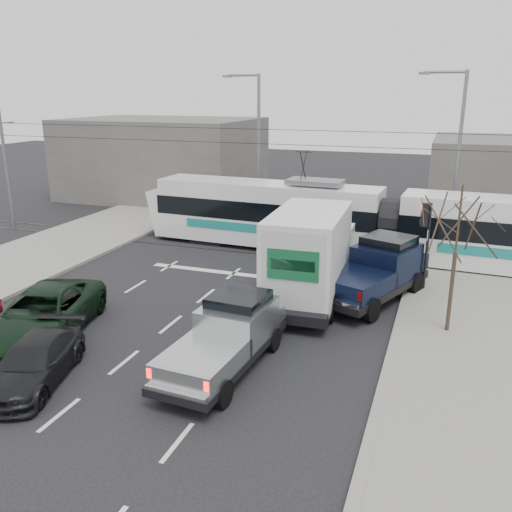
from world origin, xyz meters
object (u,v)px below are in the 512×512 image
(street_lamp_far, at_px, (256,140))
(dark_car, at_px, (35,362))
(silver_pickup, at_px, (229,334))
(navy_pickup, at_px, (378,270))
(green_car, at_px, (44,313))
(bare_tree, at_px, (458,227))
(street_lamp_near, at_px, (455,150))
(traffic_signal, at_px, (426,227))
(tram, at_px, (390,224))
(box_truck, at_px, (311,255))

(street_lamp_far, height_order, dark_car, street_lamp_far)
(silver_pickup, height_order, navy_pickup, navy_pickup)
(silver_pickup, distance_m, dark_car, 5.58)
(green_car, bearing_deg, street_lamp_far, 71.54)
(street_lamp_far, relative_size, silver_pickup, 1.57)
(bare_tree, relative_size, green_car, 0.88)
(street_lamp_far, height_order, navy_pickup, street_lamp_far)
(street_lamp_near, relative_size, navy_pickup, 1.47)
(traffic_signal, xyz_separation_m, green_car, (-11.79, -8.69, -1.95))
(traffic_signal, xyz_separation_m, tram, (-1.79, 4.10, -0.93))
(silver_pickup, relative_size, dark_car, 1.34)
(silver_pickup, relative_size, navy_pickup, 0.93)
(street_lamp_far, bearing_deg, traffic_signal, -41.72)
(bare_tree, height_order, navy_pickup, bare_tree)
(traffic_signal, bearing_deg, street_lamp_far, 138.28)
(bare_tree, distance_m, box_truck, 5.81)
(street_lamp_far, xyz_separation_m, dark_car, (0.77, -20.83, -4.49))
(green_car, distance_m, dark_car, 3.25)
(dark_car, bearing_deg, silver_pickup, 14.44)
(bare_tree, xyz_separation_m, navy_pickup, (-2.73, 2.57, -2.60))
(bare_tree, xyz_separation_m, street_lamp_near, (-0.29, 11.50, 1.32))
(traffic_signal, distance_m, green_car, 14.77)
(bare_tree, relative_size, tram, 0.20)
(tram, relative_size, navy_pickup, 4.09)
(bare_tree, height_order, dark_car, bare_tree)
(street_lamp_far, distance_m, tram, 10.90)
(bare_tree, distance_m, street_lamp_far, 17.97)
(navy_pickup, bearing_deg, tram, 112.76)
(silver_pickup, distance_m, box_truck, 6.27)
(traffic_signal, bearing_deg, bare_tree, -74.24)
(street_lamp_far, xyz_separation_m, tram, (8.87, -5.40, -3.31))
(bare_tree, bearing_deg, tram, 109.82)
(traffic_signal, relative_size, tram, 0.14)
(box_truck, bearing_deg, street_lamp_far, 116.32)
(green_car, bearing_deg, box_truck, 24.43)
(silver_pickup, bearing_deg, box_truck, 84.82)
(bare_tree, xyz_separation_m, street_lamp_far, (-11.79, 13.50, 1.32))
(bare_tree, height_order, silver_pickup, bare_tree)
(street_lamp_far, relative_size, navy_pickup, 1.47)
(green_car, xyz_separation_m, dark_car, (1.89, -2.64, -0.17))
(traffic_signal, bearing_deg, box_truck, -149.79)
(traffic_signal, distance_m, street_lamp_far, 14.47)
(traffic_signal, distance_m, dark_car, 15.19)
(bare_tree, bearing_deg, green_car, -160.04)
(silver_pickup, relative_size, green_car, 1.01)
(traffic_signal, height_order, tram, tram)
(traffic_signal, height_order, street_lamp_near, street_lamp_near)
(bare_tree, distance_m, silver_pickup, 8.17)
(street_lamp_far, distance_m, dark_car, 21.32)
(street_lamp_near, height_order, dark_car, street_lamp_near)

